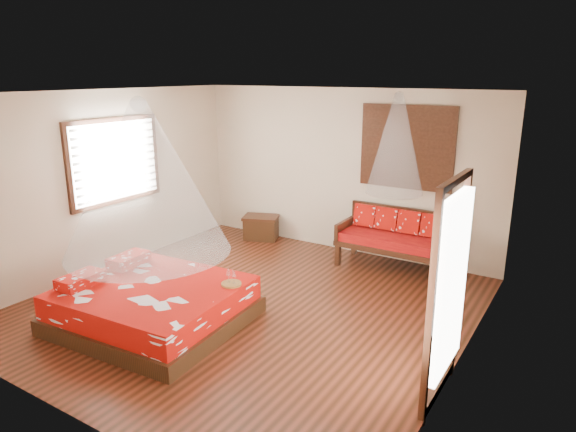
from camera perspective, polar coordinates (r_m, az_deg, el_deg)
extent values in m
cube|color=black|center=(7.07, -4.24, -9.92)|extent=(5.50, 5.50, 0.02)
cube|color=silver|center=(6.38, -4.77, 13.56)|extent=(5.50, 5.50, 0.02)
cube|color=#C2AC8E|center=(8.48, -19.71, 3.62)|extent=(0.02, 5.50, 2.80)
cube|color=#C2AC8E|center=(5.48, 19.49, -2.70)|extent=(0.02, 5.50, 2.80)
cube|color=#C2AC8E|center=(8.90, 6.13, 4.99)|extent=(5.50, 0.02, 2.80)
cube|color=#C2AC8E|center=(4.77, -24.65, -5.98)|extent=(5.50, 0.02, 2.80)
cube|color=black|center=(6.77, -14.61, -10.63)|extent=(2.24, 2.05, 0.20)
cube|color=#A40B05|center=(6.66, -14.75, -8.70)|extent=(2.13, 1.95, 0.30)
cube|color=#A40B05|center=(6.87, -22.06, -6.61)|extent=(0.34, 0.57, 0.14)
cube|color=#A40B05|center=(7.37, -17.29, -4.65)|extent=(0.34, 0.57, 0.14)
cube|color=black|center=(8.40, 5.56, -4.08)|extent=(0.08, 0.08, 0.42)
cube|color=black|center=(7.88, 15.95, -6.01)|extent=(0.08, 0.08, 0.42)
cube|color=black|center=(8.94, 7.39, -2.89)|extent=(0.08, 0.08, 0.42)
cube|color=black|center=(8.45, 17.18, -4.60)|extent=(0.08, 0.08, 0.42)
cube|color=black|center=(8.33, 11.45, -3.27)|extent=(1.70, 0.76, 0.08)
cube|color=maroon|center=(8.29, 11.49, -2.55)|extent=(1.64, 0.70, 0.14)
cube|color=black|center=(8.54, 12.37, -0.79)|extent=(1.70, 0.06, 0.55)
cube|color=black|center=(8.57, 6.45, -1.36)|extent=(0.06, 0.76, 0.30)
cube|color=black|center=(8.05, 16.90, -3.11)|extent=(0.06, 0.76, 0.30)
cube|color=#A40B05|center=(8.61, 8.58, 0.02)|extent=(0.36, 0.19, 0.38)
cube|color=#A40B05|center=(8.48, 10.92, -0.35)|extent=(0.36, 0.19, 0.38)
cube|color=#A40B05|center=(8.36, 13.33, -0.72)|extent=(0.36, 0.19, 0.38)
cube|color=#A40B05|center=(8.25, 15.80, -1.11)|extent=(0.36, 0.19, 0.38)
cube|color=black|center=(9.68, -3.01, -1.41)|extent=(0.71, 0.61, 0.39)
cube|color=black|center=(9.62, -3.03, -0.15)|extent=(0.76, 0.67, 0.05)
cube|color=black|center=(8.36, 13.05, 7.45)|extent=(1.52, 0.06, 1.32)
cube|color=black|center=(8.35, 13.03, 7.45)|extent=(1.35, 0.04, 1.10)
cube|color=black|center=(8.52, -18.68, 5.82)|extent=(0.08, 1.74, 1.34)
cube|color=beige|center=(8.49, -18.51, 5.80)|extent=(0.04, 1.54, 1.10)
cube|color=black|center=(5.06, 17.13, -8.27)|extent=(0.08, 1.02, 2.16)
cube|color=white|center=(5.02, 17.00, -7.19)|extent=(0.03, 0.82, 1.70)
cylinder|color=brown|center=(6.44, -6.31, -7.51)|extent=(0.25, 0.25, 0.03)
cone|color=white|center=(6.21, -15.71, 4.03)|extent=(1.96, 1.96, 1.80)
cone|color=white|center=(7.91, 11.96, 7.80)|extent=(0.87, 0.87, 1.50)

